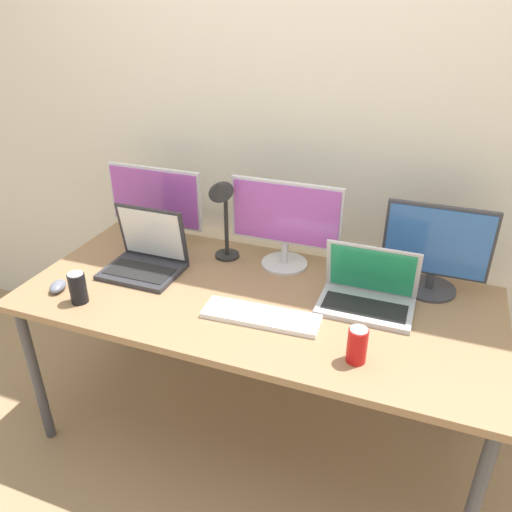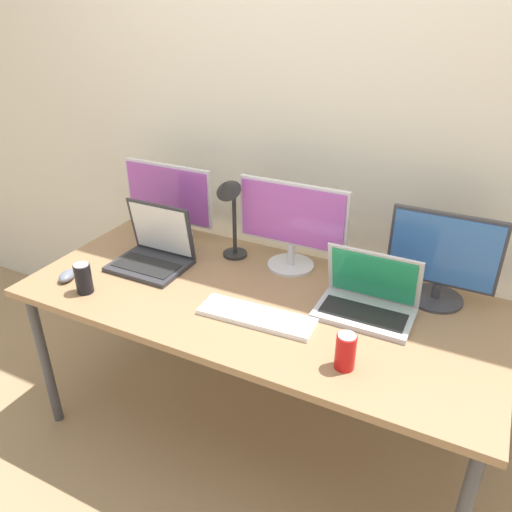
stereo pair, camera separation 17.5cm
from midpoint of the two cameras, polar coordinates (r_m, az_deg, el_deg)
ground_plane at (r=2.46m, az=2.16°, el=-19.31°), size 16.00×16.00×0.00m
wall_back at (r=2.28m, az=9.17°, el=14.72°), size 7.00×0.08×2.60m
work_desk at (r=2.02m, az=2.50°, el=-5.94°), size 1.87×0.84×0.74m
monitor_left at (r=2.41m, az=-7.87°, el=6.41°), size 0.47×0.20×0.37m
monitor_center at (r=2.11m, az=6.51°, el=3.80°), size 0.48×0.20×0.39m
monitor_right at (r=2.03m, az=22.90°, el=-0.30°), size 0.41×0.21×0.37m
laptop_silver at (r=2.21m, az=-9.42°, el=0.46°), size 0.32×0.26×0.27m
laptop_secondary at (r=1.93m, az=15.21°, el=-4.84°), size 0.35×0.23×0.24m
keyboard_main at (r=1.85m, az=2.79°, el=-7.00°), size 0.44×0.15×0.02m
mouse_by_keyboard at (r=2.20m, az=-18.70°, el=-2.22°), size 0.08×0.11×0.04m
soda_can_near_keyboard at (r=2.07m, az=-16.86°, el=-2.53°), size 0.07×0.07×0.13m
soda_can_by_laptop at (r=1.65m, az=13.27°, el=-10.67°), size 0.07×0.07×0.13m
desk_lamp at (r=2.13m, az=-0.75°, el=6.08°), size 0.11×0.18×0.41m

